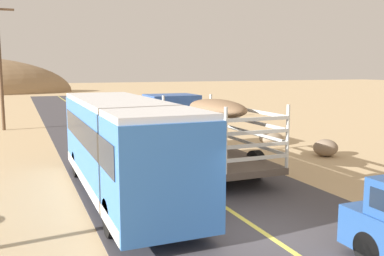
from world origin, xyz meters
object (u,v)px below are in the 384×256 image
Objects in this scene: livestock_truck at (187,121)px; boulder_near_shoulder at (326,148)px; boulder_mid_field at (271,139)px; power_pole_mid at (0,62)px; bus at (123,145)px.

livestock_truck is 6.93m from boulder_near_shoulder.
boulder_mid_field is (5.77, 1.62, -1.44)m from livestock_truck.
boulder_near_shoulder is at bearing -46.62° from power_pole_mid.
bus is 8.34× the size of boulder_near_shoulder.
power_pole_mid reaches higher than boulder_mid_field.
bus is 1.14× the size of power_pole_mid.
livestock_truck is 0.97× the size of bus.
boulder_near_shoulder is (6.46, -2.10, -1.37)m from livestock_truck.
bus reaches higher than boulder_mid_field.
bus is 11.96m from boulder_mid_field.
power_pole_mid is at bearing 133.38° from boulder_near_shoulder.
boulder_mid_field is at bearing 100.60° from boulder_near_shoulder.
livestock_truck is at bearing -58.42° from power_pole_mid.
boulder_mid_field is at bearing 33.07° from bus.
power_pole_mid is (-8.34, 13.56, 2.91)m from livestock_truck.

